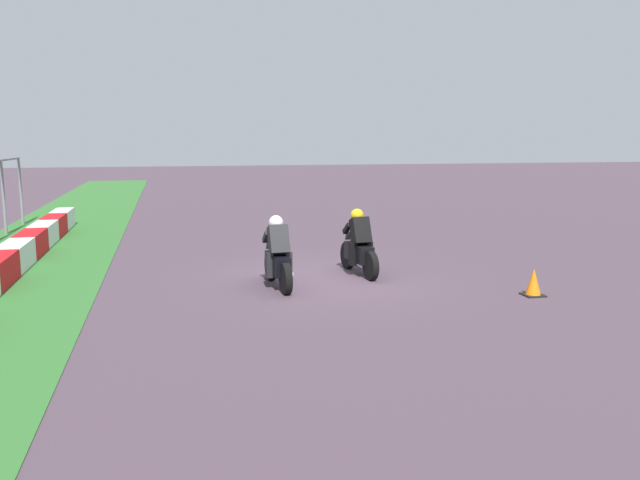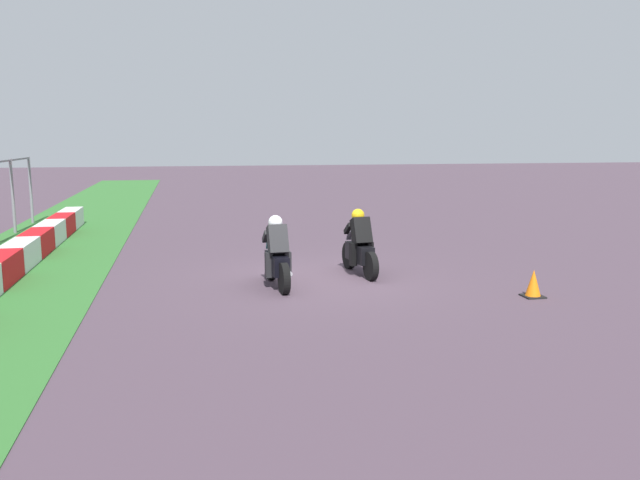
# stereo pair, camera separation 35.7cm
# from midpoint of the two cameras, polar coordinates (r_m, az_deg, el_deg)

# --- Properties ---
(ground_plane) EXTENTS (120.00, 120.00, 0.00)m
(ground_plane) POSITION_cam_midpoint_polar(r_m,az_deg,el_deg) (14.47, -0.68, -3.48)
(ground_plane) COLOR #4B3A47
(rider_lane_a) EXTENTS (2.04, 0.56, 1.51)m
(rider_lane_a) POSITION_cam_midpoint_polar(r_m,az_deg,el_deg) (14.95, 2.75, -0.66)
(rider_lane_a) COLOR black
(rider_lane_a) RESTS_ON ground_plane
(rider_lane_b) EXTENTS (2.04, 0.55, 1.51)m
(rider_lane_b) POSITION_cam_midpoint_polar(r_m,az_deg,el_deg) (13.69, -4.48, -1.57)
(rider_lane_b) COLOR black
(rider_lane_b) RESTS_ON ground_plane
(traffic_cone) EXTENTS (0.40, 0.40, 0.55)m
(traffic_cone) POSITION_cam_midpoint_polar(r_m,az_deg,el_deg) (13.58, 17.53, -3.64)
(traffic_cone) COLOR black
(traffic_cone) RESTS_ON ground_plane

